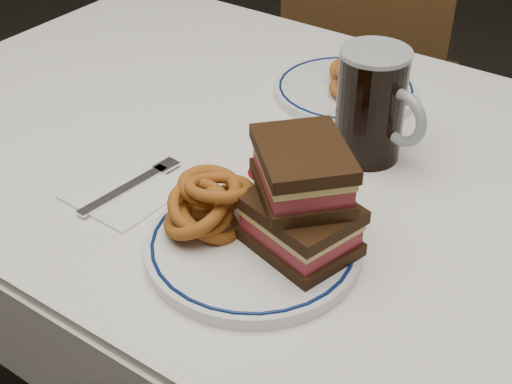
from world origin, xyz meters
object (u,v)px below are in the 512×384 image
Objects in this scene: reuben_sandwich at (301,198)px; far_plate at (345,90)px; main_plate at (253,246)px; beer_mug at (372,105)px; chair_far at (368,77)px.

reuben_sandwich reaches higher than far_plate.
far_plate is at bearing 104.33° from main_plate.
beer_mug reaches higher than far_plate.
beer_mug reaches higher than main_plate.
main_plate is 0.09m from reuben_sandwich.
beer_mug is 0.69× the size of far_plate.
chair_far is 1.11m from reuben_sandwich.
chair_far is at bearing 108.76° from main_plate.
beer_mug is at bearing -50.86° from far_plate.
chair_far is at bearing 111.75° from reuben_sandwich.
reuben_sandwich is at bearing -68.25° from chair_far.
far_plate is at bearing -68.12° from chair_far.
beer_mug reaches higher than chair_far.
beer_mug reaches higher than reuben_sandwich.
beer_mug is (-0.04, 0.25, 0.00)m from reuben_sandwich.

